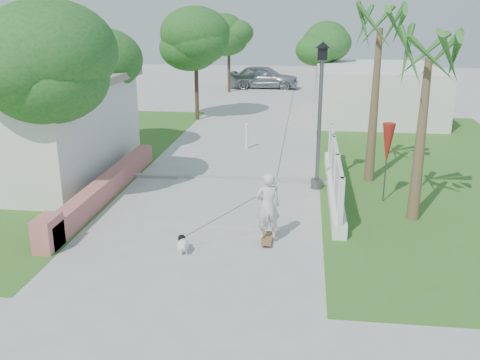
# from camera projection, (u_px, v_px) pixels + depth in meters

# --- Properties ---
(ground) EXTENTS (90.00, 90.00, 0.00)m
(ground) POSITION_uv_depth(u_px,v_px,m) (187.00, 261.00, 11.80)
(ground) COLOR #B7B7B2
(ground) RESTS_ON ground
(path_strip) EXTENTS (3.20, 36.00, 0.06)m
(path_strip) POSITION_uv_depth(u_px,v_px,m) (262.00, 107.00, 30.72)
(path_strip) COLOR #B7B7B2
(path_strip) RESTS_ON ground
(curb) EXTENTS (6.50, 0.25, 0.10)m
(curb) POSITION_uv_depth(u_px,v_px,m) (227.00, 178.00, 17.46)
(curb) COLOR #999993
(curb) RESTS_ON ground
(grass_left) EXTENTS (8.00, 20.00, 0.01)m
(grass_left) POSITION_uv_depth(u_px,v_px,m) (52.00, 157.00, 20.19)
(grass_left) COLOR #3F6B22
(grass_left) RESTS_ON ground
(grass_right) EXTENTS (8.00, 20.00, 0.01)m
(grass_right) POSITION_uv_depth(u_px,v_px,m) (434.00, 170.00, 18.55)
(grass_right) COLOR #3F6B22
(grass_right) RESTS_ON ground
(pink_wall) EXTENTS (0.45, 8.20, 0.80)m
(pink_wall) POSITION_uv_depth(u_px,v_px,m) (102.00, 191.00, 15.45)
(pink_wall) COLOR #BF6362
(pink_wall) RESTS_ON ground
(lattice_fence) EXTENTS (0.35, 7.00, 1.50)m
(lattice_fence) POSITION_uv_depth(u_px,v_px,m) (334.00, 177.00, 15.97)
(lattice_fence) COLOR white
(lattice_fence) RESTS_ON ground
(building_right) EXTENTS (6.00, 8.00, 2.60)m
(building_right) POSITION_uv_depth(u_px,v_px,m) (375.00, 92.00, 27.74)
(building_right) COLOR silver
(building_right) RESTS_ON ground
(street_lamp) EXTENTS (0.44, 0.44, 4.44)m
(street_lamp) POSITION_uv_depth(u_px,v_px,m) (320.00, 111.00, 15.93)
(street_lamp) COLOR #59595E
(street_lamp) RESTS_ON ground
(bollard) EXTENTS (0.14, 0.14, 1.09)m
(bollard) POSITION_uv_depth(u_px,v_px,m) (247.00, 136.00, 21.06)
(bollard) COLOR white
(bollard) RESTS_ON ground
(patio_umbrella) EXTENTS (0.36, 0.36, 2.30)m
(patio_umbrella) POSITION_uv_depth(u_px,v_px,m) (388.00, 145.00, 14.99)
(patio_umbrella) COLOR #59595E
(patio_umbrella) RESTS_ON ground
(tree_left_near) EXTENTS (3.60, 3.60, 5.28)m
(tree_left_near) POSITION_uv_depth(u_px,v_px,m) (40.00, 69.00, 14.00)
(tree_left_near) COLOR #4C3826
(tree_left_near) RESTS_ON ground
(tree_left_mid) EXTENTS (3.20, 3.20, 4.85)m
(tree_left_mid) POSITION_uv_depth(u_px,v_px,m) (87.00, 62.00, 19.42)
(tree_left_mid) COLOR #4C3826
(tree_left_mid) RESTS_ON ground
(tree_path_left) EXTENTS (3.40, 3.40, 5.23)m
(tree_path_left) POSITION_uv_depth(u_px,v_px,m) (196.00, 43.00, 26.12)
(tree_path_left) COLOR #4C3826
(tree_path_left) RESTS_ON ground
(tree_path_right) EXTENTS (3.00, 3.00, 4.79)m
(tree_path_right) POSITION_uv_depth(u_px,v_px,m) (322.00, 45.00, 29.28)
(tree_path_right) COLOR #4C3826
(tree_path_right) RESTS_ON ground
(tree_path_far) EXTENTS (3.20, 3.20, 5.17)m
(tree_path_far) POSITION_uv_depth(u_px,v_px,m) (229.00, 34.00, 35.57)
(tree_path_far) COLOR #4C3826
(tree_path_far) RESTS_ON ground
(palm_far) EXTENTS (1.80, 1.80, 5.30)m
(palm_far) POSITION_uv_depth(u_px,v_px,m) (379.00, 39.00, 16.06)
(palm_far) COLOR brown
(palm_far) RESTS_ON ground
(palm_near) EXTENTS (1.80, 1.80, 4.70)m
(palm_near) POSITION_uv_depth(u_px,v_px,m) (428.00, 68.00, 13.00)
(palm_near) COLOR brown
(palm_near) RESTS_ON ground
(skateboarder) EXTENTS (2.19, 1.12, 1.72)m
(skateboarder) POSITION_uv_depth(u_px,v_px,m) (234.00, 214.00, 12.42)
(skateboarder) COLOR olive
(skateboarder) RESTS_ON ground
(dog) EXTENTS (0.39, 0.55, 0.40)m
(dog) POSITION_uv_depth(u_px,v_px,m) (183.00, 244.00, 12.12)
(dog) COLOR white
(dog) RESTS_ON ground
(parked_car) EXTENTS (4.97, 2.19, 1.66)m
(parked_car) POSITION_uv_depth(u_px,v_px,m) (264.00, 77.00, 38.02)
(parked_car) COLOR #ADB0B5
(parked_car) RESTS_ON ground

